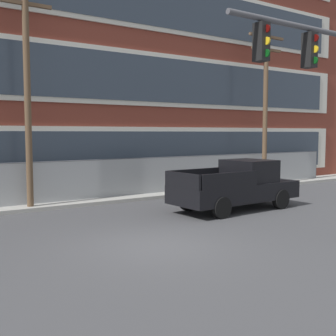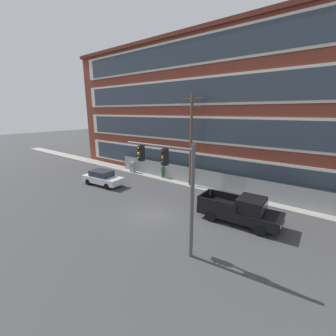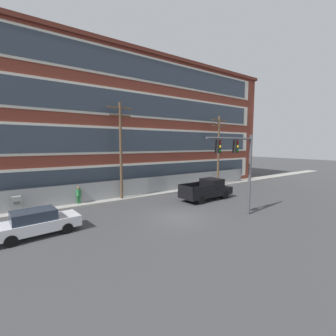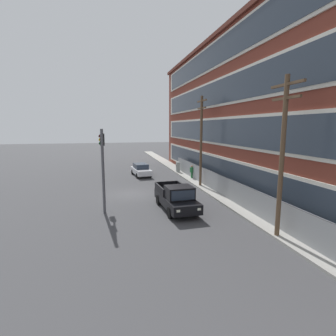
{
  "view_description": "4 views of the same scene",
  "coord_description": "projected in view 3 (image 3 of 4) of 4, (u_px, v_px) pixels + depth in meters",
  "views": [
    {
      "loc": [
        -6.01,
        -9.62,
        3.11
      ],
      "look_at": [
        2.33,
        2.88,
        1.85
      ],
      "focal_mm": 45.0,
      "sensor_mm": 36.0,
      "label": 1
    },
    {
      "loc": [
        10.59,
        -11.51,
        7.6
      ],
      "look_at": [
        -1.17,
        3.47,
        2.79
      ],
      "focal_mm": 24.0,
      "sensor_mm": 36.0,
      "label": 2
    },
    {
      "loc": [
        -9.7,
        -12.86,
        5.36
      ],
      "look_at": [
        0.78,
        2.49,
        3.43
      ],
      "focal_mm": 24.0,
      "sensor_mm": 36.0,
      "label": 3
    },
    {
      "loc": [
        24.07,
        -2.09,
        6.26
      ],
      "look_at": [
        3.09,
        2.84,
        2.84
      ],
      "focal_mm": 28.0,
      "sensor_mm": 36.0,
      "label": 4
    }
  ],
  "objects": [
    {
      "name": "utility_pole_midblock",
      "position": [
        218.0,
        148.0,
        28.52
      ],
      "size": [
        2.59,
        0.26,
        8.93
      ],
      "color": "brown",
      "rests_on": "ground"
    },
    {
      "name": "sedan_white",
      "position": [
        37.0,
        222.0,
        13.22
      ],
      "size": [
        4.73,
        2.27,
        1.56
      ],
      "color": "silver",
      "rests_on": "ground"
    },
    {
      "name": "brick_mill_building",
      "position": [
        111.0,
        125.0,
        26.66
      ],
      "size": [
        42.71,
        9.77,
        15.36
      ],
      "color": "brown",
      "rests_on": "ground"
    },
    {
      "name": "ground_plane",
      "position": [
        178.0,
        218.0,
        16.56
      ],
      "size": [
        160.0,
        160.0,
        0.0
      ],
      "primitive_type": "plane",
      "color": "#424244"
    },
    {
      "name": "electrical_cabinet",
      "position": [
        17.0,
        206.0,
        16.94
      ],
      "size": [
        0.6,
        0.43,
        1.49
      ],
      "color": "#939993",
      "rests_on": "ground"
    },
    {
      "name": "traffic_signal_mast",
      "position": [
        239.0,
        160.0,
        16.22
      ],
      "size": [
        4.69,
        0.43,
        6.09
      ],
      "color": "#4C4C51",
      "rests_on": "ground"
    },
    {
      "name": "pedestrian_near_cabinet",
      "position": [
        79.0,
        194.0,
        19.85
      ],
      "size": [
        0.36,
        0.46,
        1.69
      ],
      "color": "#236B38",
      "rests_on": "ground"
    },
    {
      "name": "sidewalk_building_side",
      "position": [
        132.0,
        196.0,
        22.97
      ],
      "size": [
        80.0,
        1.87,
        0.16
      ],
      "primitive_type": "cube",
      "color": "#9E9B93",
      "rests_on": "ground"
    },
    {
      "name": "chain_link_fence",
      "position": [
        155.0,
        185.0,
        24.45
      ],
      "size": [
        29.24,
        0.06,
        1.91
      ],
      "color": "gray",
      "rests_on": "ground"
    },
    {
      "name": "pickup_truck_black",
      "position": [
        207.0,
        190.0,
        22.03
      ],
      "size": [
        5.67,
        2.35,
        2.0
      ],
      "color": "black",
      "rests_on": "ground"
    },
    {
      "name": "utility_pole_near_corner",
      "position": [
        121.0,
        147.0,
        21.33
      ],
      "size": [
        2.43,
        0.26,
        9.29
      ],
      "color": "brown",
      "rests_on": "ground"
    }
  ]
}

